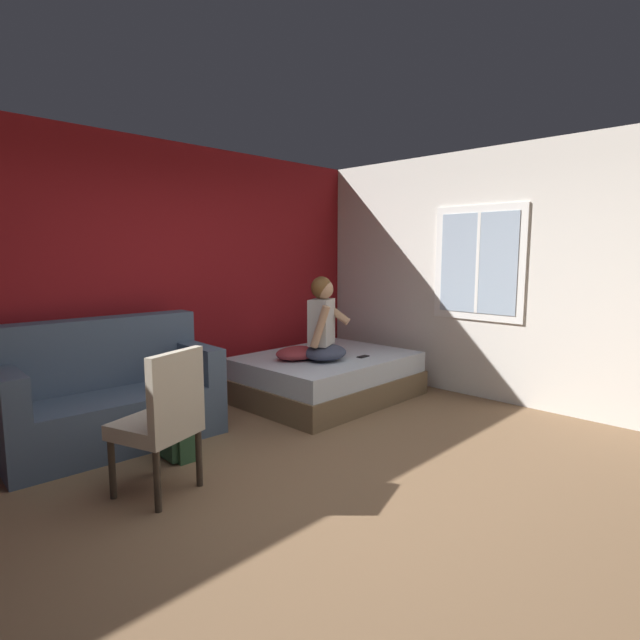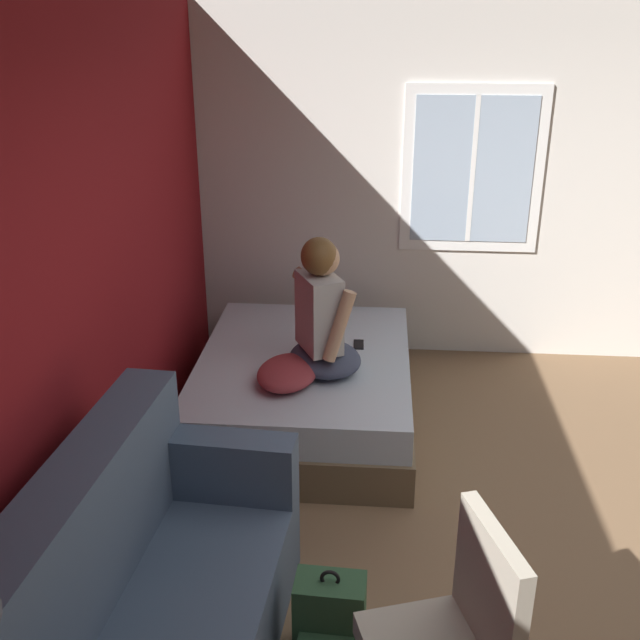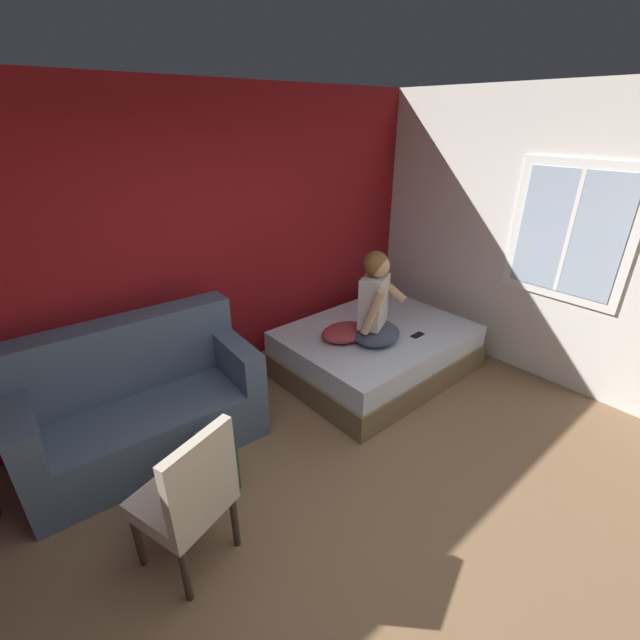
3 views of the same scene
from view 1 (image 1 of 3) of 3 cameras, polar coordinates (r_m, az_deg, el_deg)
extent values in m
plane|color=brown|center=(3.53, 0.83, -19.25)|extent=(40.00, 40.00, 0.00)
cube|color=maroon|center=(5.24, -19.94, 4.52)|extent=(10.64, 0.16, 2.70)
cube|color=silver|center=(5.62, 21.66, 4.63)|extent=(0.16, 6.34, 2.70)
cube|color=white|center=(5.70, 17.64, 6.20)|extent=(0.02, 1.04, 1.24)
cube|color=#9EB2C6|center=(5.69, 17.57, 6.20)|extent=(0.01, 0.88, 1.08)
cube|color=white|center=(5.69, 17.57, 6.20)|extent=(0.01, 0.04, 1.08)
cube|color=brown|center=(5.58, 0.77, -7.55)|extent=(1.86, 1.42, 0.26)
cube|color=silver|center=(5.52, 0.78, -5.15)|extent=(1.80, 1.38, 0.22)
cube|color=#47566B|center=(4.59, -22.44, -10.37)|extent=(1.75, 0.92, 0.44)
cube|color=#47566B|center=(4.74, -23.97, -3.40)|extent=(1.71, 0.36, 0.60)
cube|color=#47566B|center=(4.32, -32.31, -6.90)|extent=(0.24, 0.81, 0.32)
cube|color=#47566B|center=(4.78, -14.05, -4.58)|extent=(0.24, 0.81, 0.32)
cylinder|color=#382D23|center=(3.90, -18.21, -13.74)|extent=(0.04, 0.04, 0.40)
cylinder|color=#382D23|center=(3.65, -22.66, -15.44)|extent=(0.04, 0.04, 0.40)
cylinder|color=#382D23|center=(3.65, -13.67, -15.07)|extent=(0.04, 0.04, 0.40)
cylinder|color=#382D23|center=(3.39, -18.11, -17.10)|extent=(0.04, 0.04, 0.40)
cube|color=#B2A893|center=(3.55, -18.34, -11.58)|extent=(0.58, 0.58, 0.10)
cube|color=#B2A893|center=(3.33, -16.08, -7.54)|extent=(0.46, 0.20, 0.48)
ellipsoid|color=#383D51|center=(5.25, 0.58, -3.71)|extent=(0.66, 0.62, 0.16)
cube|color=#B2ADA8|center=(5.21, 0.17, -0.23)|extent=(0.38, 0.32, 0.48)
cylinder|color=tan|center=(5.01, 0.01, -0.78)|extent=(0.17, 0.23, 0.44)
cylinder|color=tan|center=(5.33, 1.55, 1.04)|extent=(0.24, 0.37, 0.29)
sphere|color=tan|center=(5.17, 0.38, 3.55)|extent=(0.21, 0.21, 0.21)
ellipsoid|color=brown|center=(5.17, 0.17, 3.72)|extent=(0.30, 0.30, 0.23)
cube|color=#2D5133|center=(4.15, -15.58, -12.30)|extent=(0.19, 0.31, 0.40)
cube|color=#2D5133|center=(4.13, -16.99, -13.77)|extent=(0.06, 0.24, 0.18)
torus|color=black|center=(4.08, -15.69, -9.46)|extent=(0.02, 0.09, 0.09)
ellipsoid|color=#993338|center=(5.27, -2.62, -3.79)|extent=(0.53, 0.43, 0.14)
cube|color=black|center=(5.42, 4.95, -4.18)|extent=(0.15, 0.07, 0.01)
camera|label=2|loc=(3.44, -57.06, 21.66)|focal=42.00mm
camera|label=3|loc=(1.73, -6.41, 36.26)|focal=24.00mm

